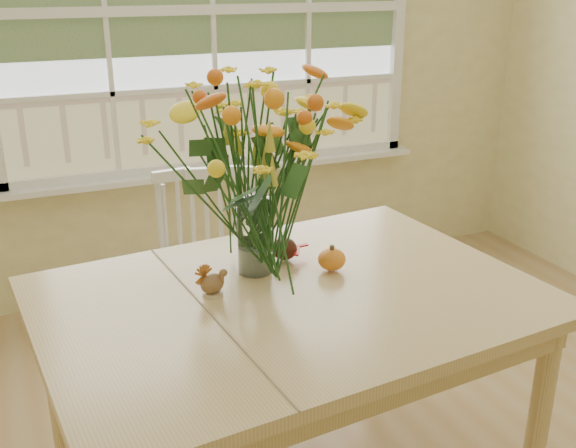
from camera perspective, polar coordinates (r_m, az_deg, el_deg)
name	(u,v)px	position (r m, az deg, el deg)	size (l,w,h in m)	color
wall_back	(212,48)	(3.74, -6.46, 14.57)	(4.00, 0.02, 2.70)	#D4C888
window	(213,13)	(3.69, -6.39, 17.32)	(2.42, 0.12, 1.74)	silver
dining_table	(291,319)	(2.13, 0.21, -8.08)	(1.59, 1.21, 0.80)	tan
windsor_chair	(211,272)	(2.91, -6.53, -4.05)	(0.51, 0.50, 0.94)	white
flower_vase	(253,162)	(2.10, -2.99, 5.29)	(0.52, 0.52, 0.62)	white
pumpkin	(332,260)	(2.22, 3.72, -3.10)	(0.09, 0.09, 0.07)	orange
turkey_figurine	(212,284)	(2.06, -6.43, -5.03)	(0.09, 0.08, 0.10)	#CCB78C
dark_gourd	(284,250)	(2.29, -0.32, -2.21)	(0.13, 0.11, 0.08)	#38160F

